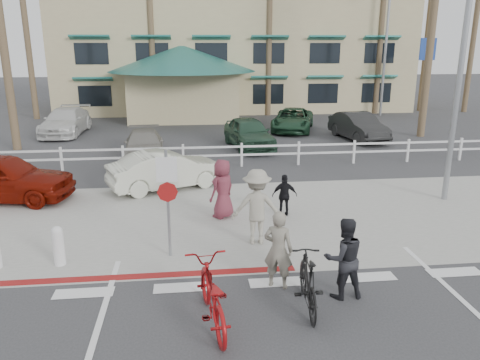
{
  "coord_description": "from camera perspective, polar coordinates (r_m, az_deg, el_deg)",
  "views": [
    {
      "loc": [
        -1.8,
        -8.2,
        4.87
      ],
      "look_at": [
        -0.48,
        3.36,
        1.5
      ],
      "focal_mm": 35.0,
      "sensor_mm": 36.0,
      "label": 1
    }
  ],
  "objects": [
    {
      "name": "ground",
      "position": [
        9.7,
        5.25,
        -14.05
      ],
      "size": [
        140.0,
        140.0,
        0.0
      ],
      "primitive_type": "plane",
      "color": "#333335"
    },
    {
      "name": "sidewalk_plaza",
      "position": [
        13.71,
        1.48,
        -4.62
      ],
      "size": [
        22.0,
        7.0,
        0.01
      ],
      "primitive_type": "cube",
      "color": "gray",
      "rests_on": "ground"
    },
    {
      "name": "cross_street",
      "position": [
        17.48,
        -0.33,
        -0.01
      ],
      "size": [
        40.0,
        5.0,
        0.01
      ],
      "primitive_type": "cube",
      "color": "#333335",
      "rests_on": "ground"
    },
    {
      "name": "parking_lot",
      "position": [
        26.7,
        -2.53,
        5.64
      ],
      "size": [
        50.0,
        16.0,
        0.01
      ],
      "primitive_type": "cube",
      "color": "#333335",
      "rests_on": "ground"
    },
    {
      "name": "curb_red",
      "position": [
        10.65,
        -12.48,
        -11.42
      ],
      "size": [
        7.0,
        0.25,
        0.02
      ],
      "primitive_type": "cube",
      "color": "maroon",
      "rests_on": "ground"
    },
    {
      "name": "rail_fence",
      "position": [
        19.34,
        0.51,
        3.09
      ],
      "size": [
        29.4,
        0.16,
        1.0
      ],
      "primitive_type": null,
      "color": "silver",
      "rests_on": "ground"
    },
    {
      "name": "building",
      "position": [
        39.39,
        -1.0,
        17.29
      ],
      "size": [
        28.0,
        16.0,
        11.3
      ],
      "primitive_type": null,
      "color": "#C3B485",
      "rests_on": "ground"
    },
    {
      "name": "sign_post",
      "position": [
        10.96,
        -8.79,
        -2.23
      ],
      "size": [
        0.5,
        0.1,
        2.9
      ],
      "primitive_type": null,
      "color": "gray",
      "rests_on": "ground"
    },
    {
      "name": "bollard_0",
      "position": [
        11.5,
        -21.26,
        -7.48
      ],
      "size": [
        0.26,
        0.26,
        0.95
      ],
      "primitive_type": null,
      "color": "silver",
      "rests_on": "ground"
    },
    {
      "name": "streetlight_0",
      "position": [
        16.02,
        25.45,
        13.33
      ],
      "size": [
        0.6,
        2.0,
        9.0
      ],
      "primitive_type": null,
      "color": "gray",
      "rests_on": "ground"
    },
    {
      "name": "streetlight_1",
      "position": [
        35.03,
        17.34,
        15.26
      ],
      "size": [
        0.6,
        2.0,
        9.5
      ],
      "primitive_type": null,
      "color": "gray",
      "rests_on": "ground"
    },
    {
      "name": "info_sign",
      "position": [
        34.14,
        21.55,
        11.59
      ],
      "size": [
        1.2,
        0.16,
        5.6
      ],
      "primitive_type": null,
      "color": "navy",
      "rests_on": "ground"
    },
    {
      "name": "palm_1",
      "position": [
        34.77,
        -24.76,
        17.45
      ],
      "size": [
        4.0,
        4.0,
        13.0
      ],
      "primitive_type": null,
      "color": "#173D1A",
      "rests_on": "ground"
    },
    {
      "name": "palm_3",
      "position": [
        33.34,
        -10.9,
        19.55
      ],
      "size": [
        4.0,
        4.0,
        14.0
      ],
      "primitive_type": null,
      "color": "#173D1A",
      "rests_on": "ground"
    },
    {
      "name": "palm_4",
      "position": [
        34.34,
        -3.71,
        20.52
      ],
      "size": [
        4.0,
        4.0,
        15.0
      ],
      "primitive_type": null,
      "color": "#173D1A",
      "rests_on": "ground"
    },
    {
      "name": "palm_5",
      "position": [
        33.74,
        3.61,
        18.9
      ],
      "size": [
        4.0,
        4.0,
        13.0
      ],
      "primitive_type": null,
      "color": "#173D1A",
      "rests_on": "ground"
    },
    {
      "name": "palm_7",
      "position": [
        36.01,
        16.99,
        18.89
      ],
      "size": [
        4.0,
        4.0,
        14.0
      ],
      "primitive_type": null,
      "color": "#173D1A",
      "rests_on": "ground"
    },
    {
      "name": "palm_8",
      "position": [
        38.64,
        22.21,
        18.94
      ],
      "size": [
        4.0,
        4.0,
        15.0
      ],
      "primitive_type": null,
      "color": "#173D1A",
      "rests_on": "ground"
    },
    {
      "name": "palm_9",
      "position": [
        39.21,
        26.8,
        16.9
      ],
      "size": [
        4.0,
        4.0,
        13.0
      ],
      "primitive_type": null,
      "color": "#173D1A",
      "rests_on": "ground"
    },
    {
      "name": "palm_10",
      "position": [
        24.63,
        -27.23,
        17.1
      ],
      "size": [
        4.0,
        4.0,
        12.0
      ],
      "primitive_type": null,
      "color": "#173D1A",
      "rests_on": "ground"
    },
    {
      "name": "palm_11",
      "position": [
        27.45,
        22.68,
        19.44
      ],
      "size": [
        4.0,
        4.0,
        14.0
      ],
      "primitive_type": null,
      "color": "#173D1A",
      "rests_on": "ground"
    },
    {
      "name": "bike_red",
      "position": [
        8.6,
        -3.48,
        -13.83
      ],
      "size": [
        1.05,
        2.28,
        1.16
      ],
      "primitive_type": "imported",
      "rotation": [
        0.0,
        0.0,
        3.27
      ],
      "color": "maroon",
      "rests_on": "ground"
    },
    {
      "name": "rider_red",
      "position": [
        9.7,
        4.68,
        -8.48
      ],
      "size": [
        0.72,
        0.62,
        1.68
      ],
      "primitive_type": "imported",
      "rotation": [
        0.0,
        0.0,
        2.71
      ],
      "color": "gray",
      "rests_on": "ground"
    },
    {
      "name": "bike_black",
      "position": [
        9.14,
        8.3,
        -12.2
      ],
      "size": [
        0.69,
        1.89,
        1.11
      ],
      "primitive_type": "imported",
      "rotation": [
        0.0,
        0.0,
        3.05
      ],
      "color": "black",
      "rests_on": "ground"
    },
    {
      "name": "rider_black",
      "position": [
        9.54,
        12.53,
        -9.28
      ],
      "size": [
        0.85,
        0.68,
        1.67
      ],
      "primitive_type": "imported",
      "rotation": [
        0.0,
        0.0,
        3.2
      ],
      "color": "black",
      "rests_on": "ground"
    },
    {
      "name": "pedestrian_a",
      "position": [
        11.73,
        2.06,
        -3.28
      ],
      "size": [
        1.33,
        0.86,
        1.94
      ],
      "primitive_type": "imported",
      "rotation": [
        0.0,
        0.0,
        3.02
      ],
      "color": "#9C9786",
      "rests_on": "ground"
    },
    {
      "name": "pedestrian_child",
      "position": [
        13.77,
        5.46,
        -1.87
      ],
      "size": [
        0.76,
        0.38,
        1.25
      ],
      "primitive_type": "imported",
      "rotation": [
        0.0,
        0.0,
        3.03
      ],
      "color": "black",
      "rests_on": "ground"
    },
    {
      "name": "pedestrian_b",
      "position": [
        13.5,
        -2.14,
        -1.09
      ],
      "size": [
        1.0,
        0.99,
        1.74
      ],
      "primitive_type": "imported",
      "rotation": [
        0.0,
        0.0,
        3.89
      ],
      "color": "maroon",
      "rests_on": "ground"
    },
    {
      "name": "car_white_sedan",
      "position": [
        16.51,
        -8.88,
        1.21
      ],
      "size": [
        4.29,
        2.84,
        1.34
      ],
      "primitive_type": "imported",
      "rotation": [
        0.0,
        0.0,
        1.96
      ],
      "color": "beige",
      "rests_on": "ground"
    },
    {
      "name": "car_red_compact",
      "position": [
        16.86,
        -27.15,
        0.27
      ],
      "size": [
        4.77,
        2.54,
        1.54
      ],
      "primitive_type": "imported",
      "rotation": [
        0.0,
        0.0,
        1.41
      ],
      "color": "#6D0F04",
      "rests_on": "ground"
    },
    {
      "name": "lot_car_1",
      "position": [
        21.24,
        -11.59,
        4.24
      ],
      "size": [
        2.01,
        4.29,
        1.21
      ],
      "primitive_type": "imported",
      "rotation": [
        0.0,
        0.0,
        0.08
      ],
      "color": "gray",
      "rests_on": "ground"
    },
    {
      "name": "lot_car_2",
      "position": [
        22.89,
        1.09,
        5.77
      ],
      "size": [
        2.41,
        4.58,
        1.49
      ],
      "primitive_type": "imported",
      "rotation": [
        0.0,
        0.0,
        0.16
      ],
      "color": "#254633",
      "rests_on": "ground"
    },
    {
      "name": "lot_car_3",
      "position": [
        25.65,
        14.23,
        6.34
      ],
      "size": [
        2.12,
        4.51,
        1.43
      ],
      "primitive_type": "imported",
      "rotation": [
        0.0,
        0.0,
        0.14
      ],
      "color": "black",
      "rests_on": "ground"
    },
    {
      "name": "lot_car_4",
      "position": [
        28.24,
        -20.49,
        6.7
      ],
      "size": [
        2.24,
        5.08,
        1.45
      ],
      "primitive_type": "imported",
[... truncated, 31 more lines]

